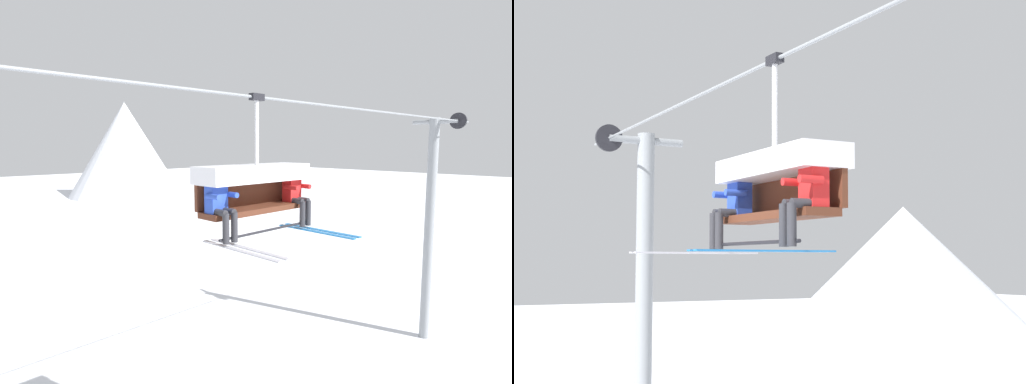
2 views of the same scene
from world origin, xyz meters
TOP-DOWN VIEW (x-y plane):
  - mountain_peak_east at (22.92, 48.76)m, footprint 15.86×15.86m
  - lift_tower_far at (10.41, -0.02)m, footprint 0.36×1.88m
  - lift_cable at (1.95, -0.80)m, footprint 18.93×0.05m
  - chairlift_chair at (0.54, -0.73)m, footprint 2.33×0.74m
  - skier_blue at (-0.41, -0.95)m, footprint 0.46×1.70m
  - skier_red at (1.49, -0.95)m, footprint 0.46×1.70m

SIDE VIEW (x-z plane):
  - lift_tower_far at x=10.41m, z-range 0.17..8.64m
  - skier_blue at x=-0.41m, z-range 5.81..7.04m
  - skier_red at x=1.49m, z-range 5.81..7.04m
  - mountain_peak_east at x=22.92m, z-range 0.00..13.42m
  - chairlift_chair at x=0.54m, z-range 5.52..7.91m
  - lift_cable at x=1.95m, z-range 8.17..8.22m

